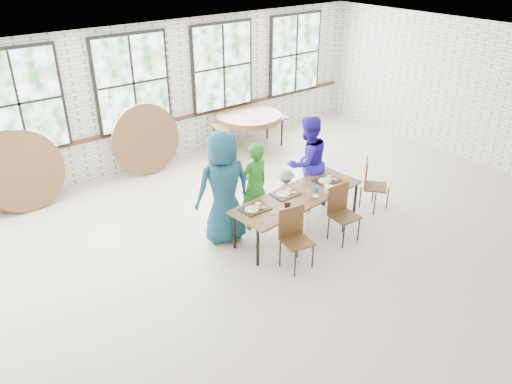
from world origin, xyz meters
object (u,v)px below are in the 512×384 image
(dining_table, at_px, (298,198))
(storage_table, at_px, (249,122))
(chair_near_left, at_px, (294,233))
(chair_near_right, at_px, (341,208))

(dining_table, height_order, storage_table, same)
(chair_near_left, relative_size, chair_near_right, 1.00)
(chair_near_right, height_order, storage_table, chair_near_right)
(dining_table, distance_m, chair_near_left, 0.87)
(chair_near_right, relative_size, storage_table, 0.51)
(dining_table, height_order, chair_near_right, chair_near_right)
(chair_near_left, bearing_deg, dining_table, 55.36)
(chair_near_right, bearing_deg, chair_near_left, -171.51)
(chair_near_right, distance_m, storage_table, 4.14)
(chair_near_left, bearing_deg, storage_table, 72.61)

